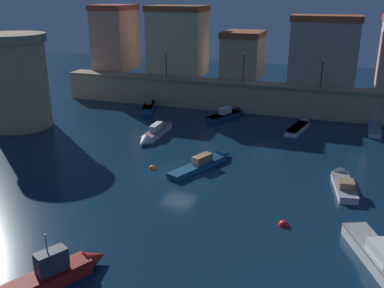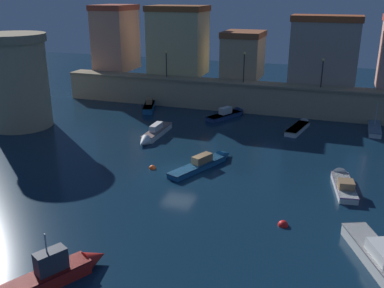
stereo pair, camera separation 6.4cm
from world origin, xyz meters
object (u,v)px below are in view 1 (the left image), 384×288
mooring_buoy_0 (283,225)px  moored_boat_0 (60,271)px  moored_boat_7 (230,114)px  mooring_buoy_1 (152,168)px  moored_boat_3 (342,181)px  moored_boat_5 (300,126)px  quay_lamp_1 (244,62)px  moored_boat_4 (153,134)px  moored_boat_1 (374,125)px  quay_lamp_0 (166,60)px  fortress_tower (16,81)px  moored_boat_10 (150,104)px  quay_lamp_2 (322,68)px  moored_boat_8 (206,162)px

mooring_buoy_0 → moored_boat_0: bearing=-137.3°
moored_boat_7 → mooring_buoy_0: 24.58m
moored_boat_7 → mooring_buoy_1: size_ratio=10.78×
moored_boat_3 → moored_boat_5: size_ratio=0.96×
moored_boat_3 → quay_lamp_1: bearing=23.4°
moored_boat_0 → moored_boat_3: 20.96m
moored_boat_4 → moored_boat_5: size_ratio=1.08×
moored_boat_1 → moored_boat_4: moored_boat_1 is taller
quay_lamp_1 → mooring_buoy_1: 21.06m
moored_boat_5 → moored_boat_7: 8.43m
quay_lamp_0 → mooring_buoy_1: (6.85, -20.03, -5.63)m
fortress_tower → quay_lamp_0: size_ratio=3.00×
moored_boat_5 → moored_boat_7: size_ratio=1.03×
moored_boat_1 → moored_boat_10: bearing=91.4°
quay_lamp_1 → quay_lamp_2: quay_lamp_1 is taller
quay_lamp_1 → moored_boat_7: size_ratio=0.58×
fortress_tower → moored_boat_5: bearing=17.2°
moored_boat_4 → moored_boat_5: bearing=119.3°
moored_boat_1 → moored_boat_8: 20.95m
moored_boat_7 → moored_boat_5: bearing=-78.6°
moored_boat_1 → mooring_buoy_0: (-6.27, -23.59, -0.30)m
quay_lamp_2 → moored_boat_7: 11.33m
moored_boat_8 → moored_boat_10: (-12.18, 15.74, 0.10)m
moored_boat_0 → moored_boat_5: moored_boat_0 is taller
quay_lamp_2 → moored_boat_5: size_ratio=0.51×
moored_boat_7 → moored_boat_10: size_ratio=0.92×
fortress_tower → moored_boat_1: (35.51, 11.69, -4.57)m
moored_boat_8 → mooring_buoy_0: bearing=-113.2°
moored_boat_0 → quay_lamp_2: bearing=11.9°
quay_lamp_0 → moored_boat_1: 25.11m
moored_boat_0 → mooring_buoy_1: bearing=34.1°
quay_lamp_0 → moored_boat_4: (3.79, -12.81, -5.24)m
quay_lamp_1 → mooring_buoy_0: quay_lamp_1 is taller
mooring_buoy_0 → quay_lamp_0: bearing=125.3°
fortress_tower → moored_boat_0: size_ratio=1.83×
moored_boat_0 → moored_boat_5: size_ratio=0.84×
moored_boat_7 → quay_lamp_1: bearing=11.3°
fortress_tower → moored_boat_8: fortress_tower is taller
quay_lamp_1 → mooring_buoy_0: size_ratio=5.45×
moored_boat_8 → moored_boat_4: bearing=76.4°
quay_lamp_2 → moored_boat_3: size_ratio=0.53×
quay_lamp_0 → moored_boat_7: 10.83m
quay_lamp_2 → mooring_buoy_1: size_ratio=5.69×
fortress_tower → moored_boat_3: 33.20m
quay_lamp_1 → moored_boat_10: size_ratio=0.54×
mooring_buoy_0 → mooring_buoy_1: size_ratio=1.15×
moored_boat_3 → moored_boat_5: bearing=9.1°
quay_lamp_0 → mooring_buoy_1: quay_lamp_0 is taller
fortress_tower → mooring_buoy_0: (29.23, -11.89, -4.88)m
moored_boat_7 → fortress_tower: bearing=144.8°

